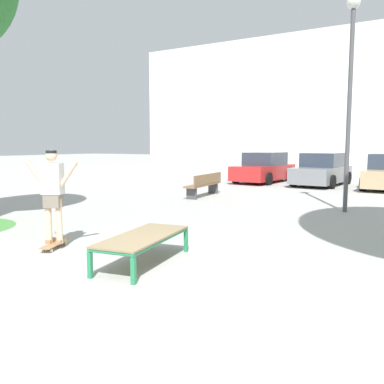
# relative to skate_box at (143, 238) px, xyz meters

# --- Properties ---
(ground_plane) EXTENTS (120.00, 120.00, 0.00)m
(ground_plane) POSITION_rel_skate_box_xyz_m (0.58, -0.54, -0.41)
(ground_plane) COLOR #A8A8A3
(building_facade) EXTENTS (35.99, 4.00, 10.41)m
(building_facade) POSITION_rel_skate_box_xyz_m (-1.87, 28.69, 4.79)
(building_facade) COLOR silver
(building_facade) RESTS_ON ground
(skate_box) EXTENTS (1.06, 2.00, 0.46)m
(skate_box) POSITION_rel_skate_box_xyz_m (0.00, 0.00, 0.00)
(skate_box) COLOR #237A4C
(skate_box) RESTS_ON ground
(skateboard) EXTENTS (0.50, 0.81, 0.09)m
(skateboard) POSITION_rel_skate_box_xyz_m (-1.99, -0.06, -0.34)
(skateboard) COLOR #9E754C
(skateboard) RESTS_ON ground
(skater) EXTENTS (0.95, 0.47, 1.69)m
(skater) POSITION_rel_skate_box_xyz_m (-1.99, -0.06, 0.66)
(skater) COLOR beige
(skater) RESTS_ON skateboard
(car_red) EXTENTS (2.14, 4.31, 1.50)m
(car_red) POSITION_rel_skate_box_xyz_m (-3.61, 14.52, 0.28)
(car_red) COLOR red
(car_red) RESTS_ON ground
(car_grey) EXTENTS (2.12, 4.30, 1.50)m
(car_grey) POSITION_rel_skate_box_xyz_m (-0.72, 14.43, 0.28)
(car_grey) COLOR slate
(car_grey) RESTS_ON ground
(park_bench) EXTENTS (0.67, 2.43, 0.83)m
(park_bench) POSITION_rel_skate_box_xyz_m (-3.37, 7.96, 0.03)
(park_bench) COLOR brown
(park_bench) RESTS_ON ground
(light_post) EXTENTS (0.36, 0.36, 5.83)m
(light_post) POSITION_rel_skate_box_xyz_m (1.74, 6.96, 3.41)
(light_post) COLOR #4C4C51
(light_post) RESTS_ON ground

